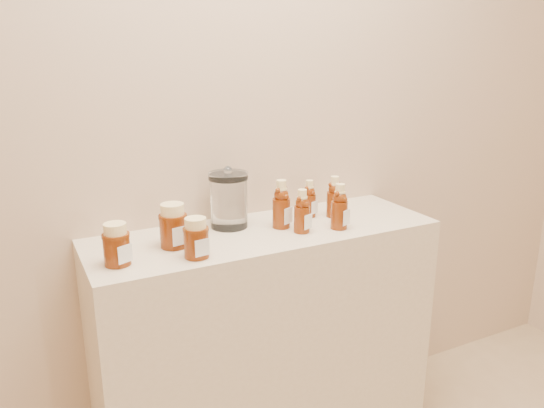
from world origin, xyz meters
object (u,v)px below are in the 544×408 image
display_table (266,347)px  glass_canister (229,198)px  bear_bottle_back_left (281,201)px  honey_jar_left (116,244)px  bear_bottle_front_left (302,208)px

display_table → glass_canister: bearing=135.9°
bear_bottle_back_left → display_table: bearing=159.7°
honey_jar_left → bear_bottle_back_left: bearing=-16.0°
honey_jar_left → glass_canister: bearing=-1.9°
honey_jar_left → glass_canister: (0.41, 0.16, 0.04)m
bear_bottle_back_left → bear_bottle_front_left: size_ratio=1.13×
bear_bottle_back_left → honey_jar_left: size_ratio=1.53×
honey_jar_left → glass_canister: 0.45m
display_table → honey_jar_left: size_ratio=9.67×
display_table → bear_bottle_front_left: (0.10, -0.07, 0.53)m
bear_bottle_back_left → glass_canister: bearing=127.0°
bear_bottle_back_left → bear_bottle_front_left: 0.09m
display_table → bear_bottle_back_left: size_ratio=6.32×
bear_bottle_back_left → honey_jar_left: (-0.57, -0.08, -0.03)m
bear_bottle_back_left → glass_canister: 0.18m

